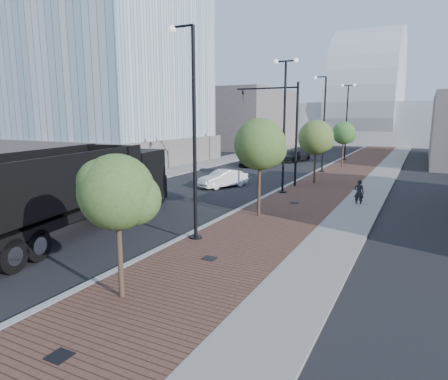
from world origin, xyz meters
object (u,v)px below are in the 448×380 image
at_px(pedestrian, 359,193).
at_px(white_sedan, 223,179).
at_px(dark_car_mid, 251,161).
at_px(dump_truck, 103,189).

bearing_deg(pedestrian, white_sedan, -7.49).
height_order(white_sedan, pedestrian, pedestrian).
height_order(white_sedan, dark_car_mid, white_sedan).
bearing_deg(pedestrian, dump_truck, 42.14).
relative_size(dump_truck, pedestrian, 8.77).
bearing_deg(dump_truck, dark_car_mid, 84.19).
xyz_separation_m(dump_truck, white_sedan, (1.34, 11.53, -0.99)).
relative_size(dump_truck, dark_car_mid, 3.32).
xyz_separation_m(dark_car_mid, pedestrian, (13.67, -15.03, 0.22)).
relative_size(dump_truck, white_sedan, 3.49).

